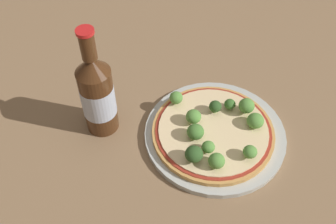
{
  "coord_description": "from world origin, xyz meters",
  "views": [
    {
      "loc": [
        -0.41,
        -0.28,
        0.61
      ],
      "look_at": [
        -0.07,
        0.05,
        0.06
      ],
      "focal_mm": 42.0,
      "sensor_mm": 36.0,
      "label": 1
    }
  ],
  "objects": [
    {
      "name": "beer_bottle",
      "position": [
        -0.15,
        0.15,
        0.09
      ],
      "size": [
        0.06,
        0.06,
        0.23
      ],
      "color": "#472814",
      "rests_on": "ground_plane"
    },
    {
      "name": "broccoli_floret_3",
      "position": [
        -0.06,
        -0.01,
        0.04
      ],
      "size": [
        0.03,
        0.03,
        0.03
      ],
      "color": "#7A9E5B",
      "rests_on": "pizza"
    },
    {
      "name": "pizza",
      "position": [
        -0.02,
        -0.03,
        0.02
      ],
      "size": [
        0.23,
        0.23,
        0.01
      ],
      "color": "tan",
      "rests_on": "plate"
    },
    {
      "name": "broccoli_floret_7",
      "position": [
        0.04,
        -0.01,
        0.04
      ],
      "size": [
        0.02,
        0.02,
        0.02
      ],
      "color": "#7A9E5B",
      "rests_on": "pizza"
    },
    {
      "name": "broccoli_floret_2",
      "position": [
        -0.07,
        -0.05,
        0.04
      ],
      "size": [
        0.02,
        0.02,
        0.02
      ],
      "color": "#7A9E5B",
      "rests_on": "pizza"
    },
    {
      "name": "broccoli_floret_4",
      "position": [
        -0.02,
        0.07,
        0.04
      ],
      "size": [
        0.03,
        0.03,
        0.03
      ],
      "color": "#7A9E5B",
      "rests_on": "pizza"
    },
    {
      "name": "broccoli_floret_5",
      "position": [
        -0.1,
        -0.04,
        0.04
      ],
      "size": [
        0.03,
        0.03,
        0.03
      ],
      "color": "#7A9E5B",
      "rests_on": "pizza"
    },
    {
      "name": "broccoli_floret_8",
      "position": [
        -0.03,
        0.01,
        0.04
      ],
      "size": [
        0.03,
        0.03,
        0.03
      ],
      "color": "#7A9E5B",
      "rests_on": "pizza"
    },
    {
      "name": "broccoli_floret_6",
      "position": [
        0.04,
        -0.08,
        0.04
      ],
      "size": [
        0.03,
        0.03,
        0.03
      ],
      "color": "#7A9E5B",
      "rests_on": "pizza"
    },
    {
      "name": "plate",
      "position": [
        -0.01,
        -0.03,
        0.01
      ],
      "size": [
        0.27,
        0.27,
        0.01
      ],
      "color": "#B2B7B2",
      "rests_on": "ground_plane"
    },
    {
      "name": "broccoli_floret_0",
      "position": [
        -0.08,
        -0.08,
        0.04
      ],
      "size": [
        0.03,
        0.03,
        0.03
      ],
      "color": "#7A9E5B",
      "rests_on": "pizza"
    },
    {
      "name": "broccoli_floret_9",
      "position": [
        0.01,
        -0.0,
        0.04
      ],
      "size": [
        0.02,
        0.02,
        0.03
      ],
      "color": "#7A9E5B",
      "rests_on": "pizza"
    },
    {
      "name": "broccoli_floret_1",
      "position": [
        0.05,
        -0.04,
        0.05
      ],
      "size": [
        0.03,
        0.03,
        0.03
      ],
      "color": "#7A9E5B",
      "rests_on": "pizza"
    },
    {
      "name": "ground_plane",
      "position": [
        0.0,
        0.0,
        0.0
      ],
      "size": [
        3.0,
        3.0,
        0.0
      ],
      "primitive_type": "plane",
      "color": "#846647"
    },
    {
      "name": "broccoli_floret_10",
      "position": [
        -0.03,
        -0.11,
        0.04
      ],
      "size": [
        0.03,
        0.03,
        0.03
      ],
      "color": "#7A9E5B",
      "rests_on": "pizza"
    }
  ]
}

